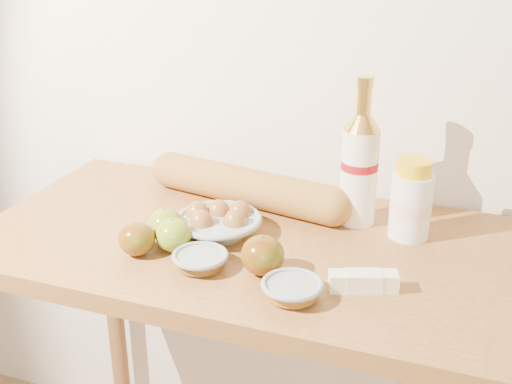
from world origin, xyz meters
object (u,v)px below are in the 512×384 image
bourbon_bottle (360,166)px  baguette (246,187)px  table (261,291)px  egg_bowl (219,223)px  cream_bottle (411,202)px

bourbon_bottle → baguette: 0.28m
bourbon_bottle → baguette: size_ratio=0.61×
table → egg_bowl: (-0.09, -0.01, 0.15)m
bourbon_bottle → egg_bowl: (-0.26, -0.16, -0.11)m
baguette → cream_bottle: bearing=4.9°
egg_bowl → baguette: size_ratio=0.45×
table → egg_bowl: 0.18m
cream_bottle → egg_bowl: size_ratio=0.70×
cream_bottle → baguette: size_ratio=0.32×
cream_bottle → baguette: cream_bottle is taller
bourbon_bottle → egg_bowl: 0.32m
cream_bottle → egg_bowl: cream_bottle is taller
table → bourbon_bottle: (0.17, 0.15, 0.26)m
bourbon_bottle → egg_bowl: bourbon_bottle is taller
cream_bottle → egg_bowl: bearing=-166.6°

